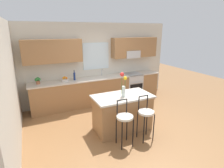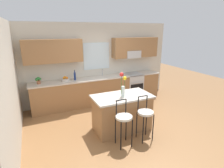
% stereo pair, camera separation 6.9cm
% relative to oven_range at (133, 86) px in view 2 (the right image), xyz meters
% --- Properties ---
extents(ground_plane, '(14.00, 14.00, 0.00)m').
position_rel_oven_range_xyz_m(ground_plane, '(-1.29, -1.68, -0.46)').
color(ground_plane, olive).
extents(wall_left, '(0.12, 4.60, 2.70)m').
position_rel_oven_range_xyz_m(wall_left, '(-3.85, -1.38, 0.89)').
color(wall_left, beige).
rests_on(wall_left, ground).
extents(back_wall_assembly, '(5.60, 0.50, 2.70)m').
position_rel_oven_range_xyz_m(back_wall_assembly, '(-1.27, 0.31, 1.05)').
color(back_wall_assembly, beige).
rests_on(back_wall_assembly, ground).
extents(counter_run, '(4.56, 0.64, 0.92)m').
position_rel_oven_range_xyz_m(counter_run, '(-1.29, 0.02, 0.01)').
color(counter_run, '#996B42').
rests_on(counter_run, ground).
extents(sink_faucet, '(0.02, 0.13, 0.23)m').
position_rel_oven_range_xyz_m(sink_faucet, '(-1.15, 0.17, 0.60)').
color(sink_faucet, '#B7BABC').
rests_on(sink_faucet, counter_run).
extents(oven_range, '(0.60, 0.64, 0.92)m').
position_rel_oven_range_xyz_m(oven_range, '(0.00, 0.00, 0.00)').
color(oven_range, '#B7BABC').
rests_on(oven_range, ground).
extents(kitchen_island, '(1.46, 0.79, 0.92)m').
position_rel_oven_range_xyz_m(kitchen_island, '(-1.44, -1.89, 0.00)').
color(kitchen_island, '#996B42').
rests_on(kitchen_island, ground).
extents(bar_stool_near, '(0.36, 0.36, 1.04)m').
position_rel_oven_range_xyz_m(bar_stool_near, '(-1.71, -2.50, 0.18)').
color(bar_stool_near, black).
rests_on(bar_stool_near, ground).
extents(bar_stool_middle, '(0.36, 0.36, 1.04)m').
position_rel_oven_range_xyz_m(bar_stool_middle, '(-1.16, -2.50, 0.18)').
color(bar_stool_middle, black).
rests_on(bar_stool_middle, ground).
extents(flower_vase, '(0.18, 0.10, 0.61)m').
position_rel_oven_range_xyz_m(flower_vase, '(-1.45, -1.95, 0.76)').
color(flower_vase, silver).
rests_on(flower_vase, kitchen_island).
extents(fruit_bowl_oranges, '(0.24, 0.24, 0.16)m').
position_rel_oven_range_xyz_m(fruit_bowl_oranges, '(-2.46, 0.03, 0.51)').
color(fruit_bowl_oranges, silver).
rests_on(fruit_bowl_oranges, counter_run).
extents(bottle_olive_oil, '(0.06, 0.06, 0.32)m').
position_rel_oven_range_xyz_m(bottle_olive_oil, '(-2.15, 0.02, 0.59)').
color(bottle_olive_oil, navy).
rests_on(bottle_olive_oil, counter_run).
extents(potted_plant_small, '(0.17, 0.11, 0.22)m').
position_rel_oven_range_xyz_m(potted_plant_small, '(-3.25, 0.03, 0.58)').
color(potted_plant_small, '#9E5B3D').
rests_on(potted_plant_small, counter_run).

